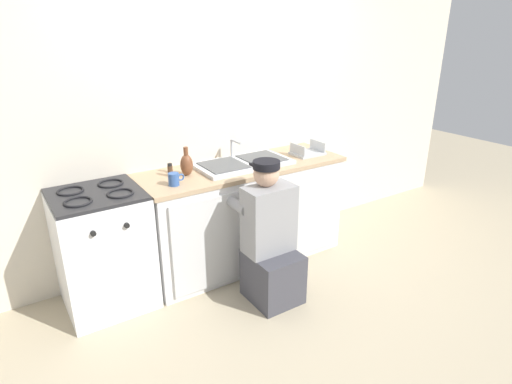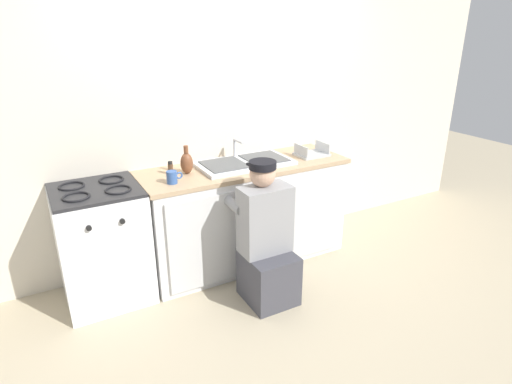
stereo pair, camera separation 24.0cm
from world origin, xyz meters
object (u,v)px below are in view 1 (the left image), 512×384
plumber_person (270,244)px  dish_rack_tray (307,152)px  vase_decorative (187,164)px  sink_double_basin (243,163)px  stove_range (104,249)px  coffee_mug (174,179)px  spice_bottle_pepper (170,170)px

plumber_person → dish_rack_tray: bearing=35.1°
vase_decorative → dish_rack_tray: (1.17, -0.07, -0.07)m
sink_double_basin → stove_range: (-1.22, -0.00, -0.46)m
plumber_person → stove_range: bearing=150.5°
coffee_mug → dish_rack_tray: dish_rack_tray is taller
spice_bottle_pepper → coffee_mug: bearing=-104.9°
stove_range → plumber_person: (1.08, -0.61, 0.00)m
plumber_person → dish_rack_tray: 1.09m
vase_decorative → dish_rack_tray: bearing=-3.4°
stove_range → spice_bottle_pepper: spice_bottle_pepper is taller
vase_decorative → plumber_person: bearing=-60.0°
sink_double_basin → vase_decorative: 0.51m
stove_range → coffee_mug: size_ratio=7.33×
stove_range → dish_rack_tray: (1.89, -0.05, 0.47)m
sink_double_basin → spice_bottle_pepper: size_ratio=7.62×
plumber_person → coffee_mug: size_ratio=8.76×
dish_rack_tray → coffee_mug: bearing=-176.2°
plumber_person → spice_bottle_pepper: size_ratio=10.52×
spice_bottle_pepper → coffee_mug: 0.22m
spice_bottle_pepper → coffee_mug: spice_bottle_pepper is taller
sink_double_basin → dish_rack_tray: bearing=-4.3°
sink_double_basin → spice_bottle_pepper: (-0.63, 0.07, 0.03)m
vase_decorative → dish_rack_tray: vase_decorative is taller
stove_range → vase_decorative: (0.71, 0.02, 0.53)m
plumber_person → vase_decorative: (-0.37, 0.63, 0.53)m
sink_double_basin → stove_range: sink_double_basin is taller
stove_range → vase_decorative: size_ratio=4.02×
spice_bottle_pepper → dish_rack_tray: bearing=-5.3°
plumber_person → vase_decorative: vase_decorative is taller
sink_double_basin → stove_range: 1.31m
coffee_mug → plumber_person: bearing=-41.2°
spice_bottle_pepper → vase_decorative: bearing=-22.4°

